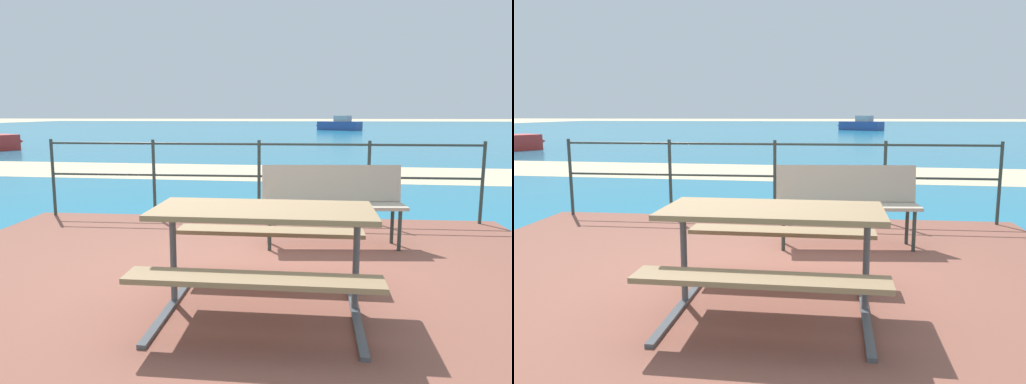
# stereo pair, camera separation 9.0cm
# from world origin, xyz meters

# --- Properties ---
(ground_plane) EXTENTS (240.00, 240.00, 0.00)m
(ground_plane) POSITION_xyz_m (0.00, 0.00, 0.00)
(ground_plane) COLOR beige
(patio_paving) EXTENTS (6.40, 5.20, 0.06)m
(patio_paving) POSITION_xyz_m (0.00, 0.00, 0.03)
(patio_paving) COLOR brown
(patio_paving) RESTS_ON ground
(sea_water) EXTENTS (90.00, 90.00, 0.01)m
(sea_water) POSITION_xyz_m (0.00, 40.00, 0.01)
(sea_water) COLOR teal
(sea_water) RESTS_ON ground
(beach_strip) EXTENTS (54.10, 5.98, 0.01)m
(beach_strip) POSITION_xyz_m (0.00, 8.22, 0.01)
(beach_strip) COLOR beige
(beach_strip) RESTS_ON ground
(picnic_table) EXTENTS (1.64, 1.55, 0.77)m
(picnic_table) POSITION_xyz_m (0.30, -0.66, 0.64)
(picnic_table) COLOR #8C704C
(picnic_table) RESTS_ON patio_paving
(park_bench) EXTENTS (1.57, 0.54, 0.89)m
(park_bench) POSITION_xyz_m (0.92, 1.19, 0.60)
(park_bench) COLOR tan
(park_bench) RESTS_ON patio_paving
(railing_fence) EXTENTS (5.94, 0.04, 1.09)m
(railing_fence) POSITION_xyz_m (0.00, 2.44, 0.75)
(railing_fence) COLOR #2D3833
(railing_fence) RESTS_ON patio_paving
(boat_near) EXTENTS (4.14, 3.08, 1.27)m
(boat_near) POSITION_xyz_m (3.72, 39.35, 0.48)
(boat_near) COLOR #2D478C
(boat_near) RESTS_ON sea_water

